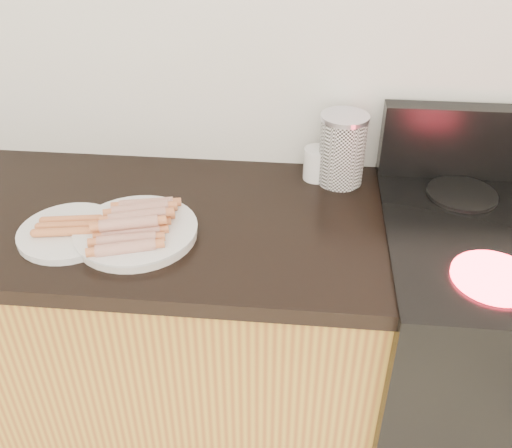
# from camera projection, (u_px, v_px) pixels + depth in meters

# --- Properties ---
(wall_back) EXTENTS (4.00, 0.04, 2.60)m
(wall_back) POSITION_uv_depth(u_px,v_px,m) (234.00, 21.00, 1.44)
(wall_back) COLOR silver
(wall_back) RESTS_ON ground
(cabinet_base) EXTENTS (2.20, 0.59, 0.86)m
(cabinet_base) POSITION_uv_depth(u_px,v_px,m) (0.00, 335.00, 1.74)
(cabinet_base) COLOR #AA842C
(cabinet_base) RESTS_ON floor
(stove) EXTENTS (0.76, 0.65, 0.91)m
(stove) POSITION_uv_depth(u_px,v_px,m) (503.00, 369.00, 1.59)
(stove) COLOR black
(stove) RESTS_ON floor
(burner_near_left) EXTENTS (0.18, 0.18, 0.01)m
(burner_near_left) POSITION_uv_depth(u_px,v_px,m) (494.00, 277.00, 1.20)
(burner_near_left) COLOR #FF1E2D
(burner_near_left) RESTS_ON stove
(burner_far_left) EXTENTS (0.18, 0.18, 0.01)m
(burner_far_left) POSITION_uv_depth(u_px,v_px,m) (462.00, 194.00, 1.48)
(burner_far_left) COLOR black
(burner_far_left) RESTS_ON stove
(main_plate) EXTENTS (0.37, 0.37, 0.02)m
(main_plate) POSITION_uv_depth(u_px,v_px,m) (136.00, 233.00, 1.35)
(main_plate) COLOR silver
(main_plate) RESTS_ON counter_slab
(side_plate) EXTENTS (0.30, 0.30, 0.02)m
(side_plate) POSITION_uv_depth(u_px,v_px,m) (69.00, 232.00, 1.35)
(side_plate) COLOR white
(side_plate) RESTS_ON counter_slab
(hotdog_pile) EXTENTS (0.13, 0.24, 0.05)m
(hotdog_pile) POSITION_uv_depth(u_px,v_px,m) (135.00, 222.00, 1.33)
(hotdog_pile) COLOR brown
(hotdog_pile) RESTS_ON main_plate
(plain_sausages) EXTENTS (0.13, 0.09, 0.02)m
(plain_sausages) POSITION_uv_depth(u_px,v_px,m) (68.00, 226.00, 1.34)
(plain_sausages) COLOR #D47843
(plain_sausages) RESTS_ON side_plate
(canister) EXTENTS (0.13, 0.13, 0.20)m
(canister) POSITION_uv_depth(u_px,v_px,m) (342.00, 149.00, 1.51)
(canister) COLOR white
(canister) RESTS_ON counter_slab
(mug) EXTENTS (0.09, 0.09, 0.09)m
(mug) POSITION_uv_depth(u_px,v_px,m) (317.00, 164.00, 1.56)
(mug) COLOR white
(mug) RESTS_ON counter_slab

